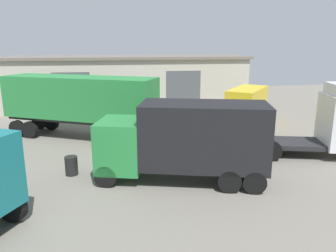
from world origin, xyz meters
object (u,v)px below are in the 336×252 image
at_px(tractor_unit_white, 336,123).
at_px(delivery_van_yellow, 246,105).
at_px(container_trailer_green, 79,99).
at_px(box_truck_green, 185,138).
at_px(oil_drum, 71,166).

height_order(tractor_unit_white, delivery_van_yellow, tractor_unit_white).
bearing_deg(container_trailer_green, tractor_unit_white, 3.33).
height_order(tractor_unit_white, box_truck_green, tractor_unit_white).
bearing_deg(delivery_van_yellow, box_truck_green, 2.85).
xyz_separation_m(tractor_unit_white, delivery_van_yellow, (-1.61, 8.08, -0.40)).
relative_size(container_trailer_green, box_truck_green, 1.30).
distance_m(tractor_unit_white, oil_drum, 13.73).
distance_m(container_trailer_green, oil_drum, 6.76).
distance_m(delivery_van_yellow, oil_drum, 14.77).
bearing_deg(container_trailer_green, box_truck_green, -29.87).
xyz_separation_m(container_trailer_green, delivery_van_yellow, (12.18, 2.07, -1.07)).
xyz_separation_m(tractor_unit_white, container_trailer_green, (-13.79, 6.01, 0.68)).
bearing_deg(tractor_unit_white, container_trailer_green, 171.56).
bearing_deg(tractor_unit_white, box_truck_green, -152.38).
xyz_separation_m(box_truck_green, delivery_van_yellow, (6.99, 9.99, -0.50)).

